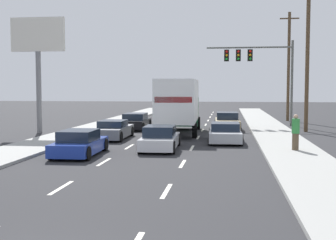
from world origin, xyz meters
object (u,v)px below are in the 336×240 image
car_gray (113,130)px  box_truck (179,103)px  car_black (135,122)px  car_tan (227,122)px  car_silver (225,133)px  traffic_signal_mast (253,61)px  utility_pole_mid (307,57)px  pedestrian_near_corner (296,132)px  utility_pole_far (289,65)px  car_white (160,139)px  roadside_billboard (38,51)px  car_blue (80,144)px

car_gray → box_truck: (3.73, 3.41, 1.58)m
car_black → car_tan: car_tan is taller
car_black → car_gray: car_black is taller
car_tan → car_silver: 7.85m
traffic_signal_mast → utility_pole_mid: (3.58, -4.72, -0.01)m
traffic_signal_mast → pedestrian_near_corner: bearing=-85.3°
car_gray → utility_pole_far: utility_pole_far is taller
utility_pole_mid → traffic_signal_mast: bearing=127.2°
box_truck → car_white: (-0.12, -7.83, -1.56)m
car_white → traffic_signal_mast: bearing=70.3°
car_white → roadside_billboard: roadside_billboard is taller
utility_pole_mid → utility_pole_far: utility_pole_mid is taller
box_truck → car_silver: size_ratio=1.99×
box_truck → car_tan: (3.30, 3.71, -1.53)m
traffic_signal_mast → car_gray: bearing=-129.9°
car_tan → pedestrian_near_corner: 12.24m
car_white → utility_pole_far: (9.17, 21.39, 4.74)m
utility_pole_far → box_truck: bearing=-123.7°
box_truck → traffic_signal_mast: traffic_signal_mast is taller
car_blue → utility_pole_mid: utility_pole_mid is taller
car_tan → utility_pole_far: 12.34m
car_white → car_tan: car_tan is taller
box_truck → pedestrian_near_corner: size_ratio=5.09×
car_blue → pedestrian_near_corner: size_ratio=2.40×
car_gray → car_white: bearing=-50.7°
car_blue → traffic_signal_mast: bearing=63.2°
car_white → car_gray: bearing=129.3°
car_gray → car_blue: 6.86m
car_silver → car_tan: bearing=89.2°
car_blue → roadside_billboard: bearing=122.5°
car_black → utility_pole_far: (12.75, 10.46, 4.73)m
box_truck → car_silver: bearing=-52.4°
box_truck → car_white: 7.98m
car_blue → roadside_billboard: size_ratio=0.52×
utility_pole_mid → roadside_billboard: size_ratio=1.29×
car_silver → roadside_billboard: size_ratio=0.55×
car_white → utility_pole_far: bearing=66.8°
car_blue → car_gray: bearing=91.1°
utility_pole_mid → pedestrian_near_corner: (-2.31, -10.80, -4.34)m
car_black → box_truck: bearing=-40.1°
car_gray → car_blue: size_ratio=1.05×
car_black → car_gray: 6.52m
car_white → utility_pole_mid: utility_pole_mid is taller
utility_pole_far → roadside_billboard: bearing=-143.6°
traffic_signal_mast → box_truck: bearing=-125.7°
car_black → car_gray: bearing=-90.4°
pedestrian_near_corner → roadside_billboard: bearing=155.1°
utility_pole_mid → utility_pole_far: bearing=89.4°
car_tan → car_silver: bearing=-90.8°
car_silver → roadside_billboard: 14.57m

